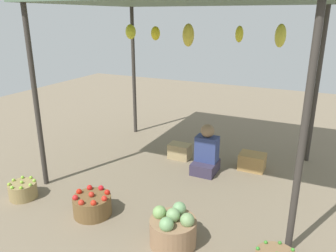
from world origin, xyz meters
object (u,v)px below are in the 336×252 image
vendor_person (206,154)px  basket_red_tomatoes (92,205)px  wooden_crate_stacked_rear (180,151)px  basket_cabbages (173,229)px  basket_limes (23,190)px  wooden_crate_near_vendor (252,161)px

vendor_person → basket_red_tomatoes: bearing=-116.4°
wooden_crate_stacked_rear → basket_cabbages: bearing=-68.0°
basket_limes → wooden_crate_near_vendor: size_ratio=0.91×
wooden_crate_near_vendor → basket_red_tomatoes: bearing=-125.0°
basket_red_tomatoes → wooden_crate_near_vendor: bearing=55.0°
basket_limes → wooden_crate_stacked_rear: wooden_crate_stacked_rear is taller
basket_limes → wooden_crate_near_vendor: (2.59, 2.22, 0.02)m
basket_red_tomatoes → wooden_crate_stacked_rear: (0.28, 2.03, -0.00)m
wooden_crate_near_vendor → wooden_crate_stacked_rear: size_ratio=1.10×
vendor_person → basket_cabbages: (0.27, -1.81, -0.11)m
basket_limes → wooden_crate_near_vendor: bearing=40.6°
basket_cabbages → wooden_crate_near_vendor: (0.36, 2.22, -0.06)m
vendor_person → wooden_crate_near_vendor: 0.77m
basket_red_tomatoes → basket_cabbages: (1.13, -0.08, 0.05)m
wooden_crate_near_vendor → basket_cabbages: bearing=-99.3°
vendor_person → basket_red_tomatoes: (-0.86, -1.73, -0.17)m
vendor_person → basket_limes: vendor_person is taller
basket_limes → vendor_person: bearing=42.9°
basket_red_tomatoes → wooden_crate_stacked_rear: bearing=82.1°
wooden_crate_stacked_rear → wooden_crate_near_vendor: bearing=5.0°
vendor_person → wooden_crate_stacked_rear: size_ratio=2.14×
vendor_person → wooden_crate_stacked_rear: 0.67m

